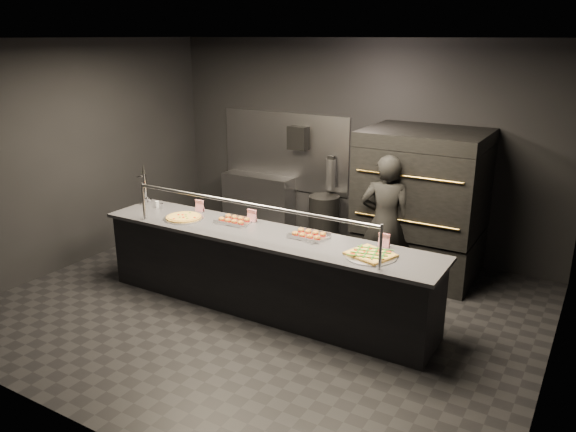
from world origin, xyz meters
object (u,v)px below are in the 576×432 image
(prep_shelf, at_px, (258,202))
(slider_tray_b, at_px, (309,235))
(worker, at_px, (385,223))
(slider_tray_a, at_px, (234,220))
(square_pizza, at_px, (371,255))
(service_counter, at_px, (264,271))
(fire_extinguisher, at_px, (331,174))
(beer_tap, at_px, (145,192))
(round_pizza, at_px, (184,217))
(trash_bin, at_px, (324,220))
(pizza_oven, at_px, (421,203))
(towel_dispenser, at_px, (299,138))

(prep_shelf, bearing_deg, slider_tray_b, -45.94)
(worker, bearing_deg, slider_tray_b, 52.53)
(slider_tray_a, xyz_separation_m, square_pizza, (1.81, -0.19, -0.01))
(service_counter, bearing_deg, slider_tray_a, 163.37)
(fire_extinguisher, distance_m, slider_tray_b, 2.41)
(slider_tray_b, bearing_deg, beer_tap, 179.14)
(beer_tap, xyz_separation_m, worker, (2.91, 1.06, -0.23))
(round_pizza, bearing_deg, slider_tray_b, 7.06)
(service_counter, bearing_deg, beer_tap, 174.52)
(beer_tap, bearing_deg, worker, 20.04)
(service_counter, bearing_deg, worker, 52.34)
(beer_tap, relative_size, slider_tray_b, 1.16)
(round_pizza, xyz_separation_m, slider_tray_b, (1.61, 0.20, 0.01))
(round_pizza, bearing_deg, slider_tray_a, 18.22)
(square_pizza, bearing_deg, slider_tray_a, 174.03)
(fire_extinguisher, relative_size, slider_tray_a, 1.12)
(round_pizza, height_order, worker, worker)
(slider_tray_a, xyz_separation_m, trash_bin, (0.14, 2.07, -0.57))
(pizza_oven, xyz_separation_m, round_pizza, (-2.31, -1.95, -0.03))
(towel_dispenser, relative_size, slider_tray_a, 0.78)
(prep_shelf, distance_m, square_pizza, 3.77)
(fire_extinguisher, height_order, slider_tray_b, fire_extinguisher)
(beer_tap, relative_size, trash_bin, 0.72)
(towel_dispenser, distance_m, trash_bin, 1.30)
(service_counter, bearing_deg, round_pizza, -177.48)
(pizza_oven, height_order, beer_tap, pizza_oven)
(fire_extinguisher, height_order, slider_tray_a, fire_extinguisher)
(square_pizza, relative_size, worker, 0.31)
(service_counter, height_order, round_pizza, service_counter)
(fire_extinguisher, relative_size, square_pizza, 0.96)
(fire_extinguisher, xyz_separation_m, worker, (1.31, -1.15, -0.21))
(trash_bin, bearing_deg, beer_tap, -127.99)
(service_counter, height_order, trash_bin, service_counter)
(round_pizza, relative_size, trash_bin, 0.64)
(slider_tray_a, bearing_deg, trash_bin, 86.07)
(prep_shelf, xyz_separation_m, towel_dispenser, (0.70, 0.07, 1.10))
(beer_tap, distance_m, trash_bin, 2.67)
(fire_extinguisher, distance_m, square_pizza, 2.95)
(trash_bin, bearing_deg, worker, -36.17)
(towel_dispenser, relative_size, round_pizza, 0.72)
(pizza_oven, height_order, round_pizza, pizza_oven)
(prep_shelf, relative_size, slider_tray_b, 2.56)
(beer_tap, bearing_deg, fire_extinguisher, 54.14)
(pizza_oven, relative_size, beer_tap, 3.52)
(pizza_oven, relative_size, prep_shelf, 1.59)
(square_pizza, bearing_deg, pizza_oven, 92.98)
(round_pizza, bearing_deg, pizza_oven, 40.16)
(round_pizza, bearing_deg, worker, 32.06)
(round_pizza, distance_m, square_pizza, 2.41)
(towel_dispenser, relative_size, square_pizza, 0.66)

